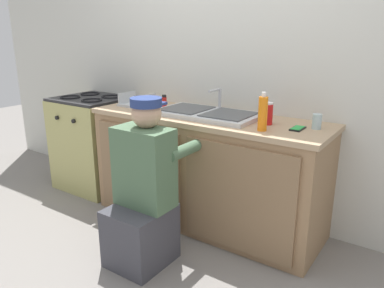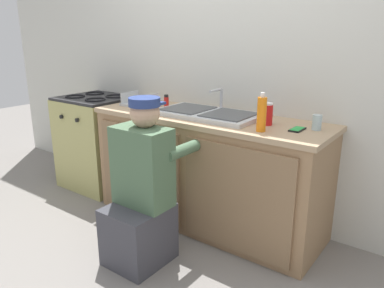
# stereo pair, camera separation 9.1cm
# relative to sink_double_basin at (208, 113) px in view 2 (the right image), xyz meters

# --- Properties ---
(ground_plane) EXTENTS (12.00, 12.00, 0.00)m
(ground_plane) POSITION_rel_sink_double_basin_xyz_m (0.00, -0.30, -0.90)
(ground_plane) COLOR gray
(back_wall) EXTENTS (6.00, 0.10, 2.50)m
(back_wall) POSITION_rel_sink_double_basin_xyz_m (0.00, 0.35, 0.35)
(back_wall) COLOR silver
(back_wall) RESTS_ON ground_plane
(counter_cabinet) EXTENTS (1.84, 0.62, 0.85)m
(counter_cabinet) POSITION_rel_sink_double_basin_xyz_m (0.00, -0.01, -0.48)
(counter_cabinet) COLOR #997551
(counter_cabinet) RESTS_ON ground_plane
(countertop) EXTENTS (1.88, 0.62, 0.04)m
(countertop) POSITION_rel_sink_double_basin_xyz_m (0.00, -0.00, -0.04)
(countertop) COLOR tan
(countertop) RESTS_ON counter_cabinet
(sink_double_basin) EXTENTS (0.80, 0.44, 0.19)m
(sink_double_basin) POSITION_rel_sink_double_basin_xyz_m (0.00, 0.00, 0.00)
(sink_double_basin) COLOR silver
(sink_double_basin) RESTS_ON countertop
(stove_range) EXTENTS (0.66, 0.62, 0.91)m
(stove_range) POSITION_rel_sink_double_basin_xyz_m (-1.30, -0.00, -0.45)
(stove_range) COLOR tan
(stove_range) RESTS_ON ground_plane
(plumber_person) EXTENTS (0.42, 0.61, 1.10)m
(plumber_person) POSITION_rel_sink_double_basin_xyz_m (-0.04, -0.70, -0.44)
(plumber_person) COLOR #3F3F47
(plumber_person) RESTS_ON ground_plane
(dish_rack_tray) EXTENTS (0.28, 0.22, 0.11)m
(dish_rack_tray) POSITION_rel_sink_double_basin_xyz_m (-0.70, -0.02, 0.01)
(dish_rack_tray) COLOR #B2B7BC
(dish_rack_tray) RESTS_ON countertop
(soap_bottle_orange) EXTENTS (0.06, 0.06, 0.25)m
(soap_bottle_orange) POSITION_rel_sink_double_basin_xyz_m (0.53, -0.18, 0.09)
(soap_bottle_orange) COLOR orange
(soap_bottle_orange) RESTS_ON countertop
(soda_cup_red) EXTENTS (0.08, 0.08, 0.15)m
(soda_cup_red) POSITION_rel_sink_double_basin_xyz_m (0.49, -0.00, 0.06)
(soda_cup_red) COLOR red
(soda_cup_red) RESTS_ON countertop
(cell_phone) EXTENTS (0.07, 0.14, 0.01)m
(cell_phone) POSITION_rel_sink_double_basin_xyz_m (0.71, -0.02, -0.01)
(cell_phone) COLOR black
(cell_phone) RESTS_ON countertop
(water_glass) EXTENTS (0.06, 0.06, 0.10)m
(water_glass) POSITION_rel_sink_double_basin_xyz_m (0.81, 0.06, 0.03)
(water_glass) COLOR #ADC6CC
(water_glass) RESTS_ON countertop
(spice_bottle_red) EXTENTS (0.04, 0.04, 0.10)m
(spice_bottle_red) POSITION_rel_sink_double_basin_xyz_m (-0.47, 0.07, 0.03)
(spice_bottle_red) COLOR red
(spice_bottle_red) RESTS_ON countertop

